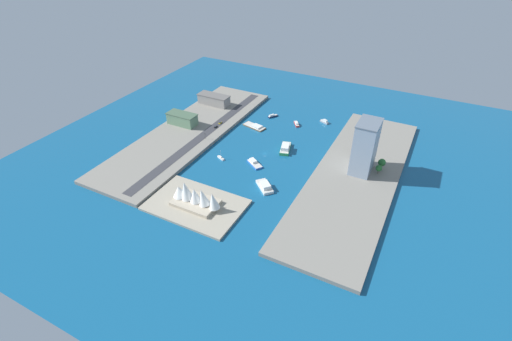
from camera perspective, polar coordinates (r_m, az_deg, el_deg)
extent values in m
plane|color=#145684|center=(364.37, 1.34, 2.58)|extent=(440.00, 440.00, 0.00)
cube|color=gray|center=(340.83, 14.94, -0.95)|extent=(70.00, 240.00, 3.36)
cube|color=gray|center=(404.97, -10.12, 5.83)|extent=(70.00, 240.00, 3.36)
cube|color=#A89E89|center=(303.99, -9.16, -5.21)|extent=(75.84, 49.93, 2.00)
cube|color=#38383D|center=(393.92, -7.89, 5.48)|extent=(9.88, 228.00, 0.15)
cube|color=blue|center=(347.77, -0.19, 1.01)|extent=(19.07, 16.00, 1.62)
cone|color=blue|center=(340.96, 0.58, 0.24)|extent=(2.02, 2.02, 1.46)
cube|color=white|center=(349.07, -0.45, 1.52)|extent=(8.83, 7.89, 2.18)
cube|color=beige|center=(347.29, -0.19, 1.13)|extent=(18.30, 15.36, 0.10)
cube|color=#1E284C|center=(433.62, 2.58, 8.27)|extent=(8.79, 11.78, 1.68)
cone|color=#1E284C|center=(436.89, 3.29, 8.47)|extent=(2.08, 2.08, 1.51)
cube|color=white|center=(432.02, 2.40, 8.42)|extent=(4.93, 6.24, 1.68)
cube|color=beige|center=(433.22, 2.58, 8.38)|extent=(8.44, 11.31, 0.10)
cube|color=red|center=(418.16, 6.20, 7.06)|extent=(10.12, 12.42, 1.92)
cone|color=red|center=(424.09, 5.99, 7.49)|extent=(2.41, 2.41, 1.73)
cube|color=white|center=(416.67, 6.24, 7.22)|extent=(5.53, 6.36, 1.66)
cube|color=beige|center=(417.70, 6.21, 7.18)|extent=(9.71, 11.92, 0.10)
cube|color=#2D8C4C|center=(370.73, 4.51, 3.35)|extent=(14.77, 24.74, 2.88)
cone|color=#2D8C4C|center=(381.31, 4.76, 4.30)|extent=(3.21, 3.21, 2.59)
cube|color=white|center=(366.93, 4.49, 3.60)|extent=(10.07, 13.26, 3.80)
cube|color=beige|center=(369.95, 4.52, 3.54)|extent=(14.18, 23.75, 0.10)
cube|color=white|center=(358.09, -5.39, 1.91)|extent=(9.22, 5.79, 1.34)
cone|color=white|center=(354.64, -4.94, 1.58)|extent=(1.59, 1.59, 1.21)
cube|color=white|center=(357.88, -5.45, 2.10)|extent=(3.87, 2.81, 0.99)
cube|color=beige|center=(357.70, -5.39, 2.01)|extent=(8.85, 5.56, 0.10)
cylinder|color=silver|center=(355.20, -5.39, 2.53)|extent=(0.24, 0.24, 8.23)
cube|color=#999EA3|center=(427.02, 10.37, 7.29)|extent=(10.93, 7.29, 1.92)
cone|color=#999EA3|center=(430.44, 9.81, 7.59)|extent=(2.30, 2.30, 1.73)
cube|color=white|center=(425.38, 10.52, 7.48)|extent=(5.62, 4.43, 2.31)
cube|color=beige|center=(426.56, 10.39, 7.41)|extent=(10.49, 7.00, 0.10)
cube|color=brown|center=(411.58, -0.28, 6.74)|extent=(27.13, 15.27, 1.26)
cone|color=brown|center=(419.24, -1.66, 7.28)|extent=(1.36, 1.36, 1.13)
cube|color=white|center=(408.74, 0.13, 6.75)|extent=(11.83, 10.17, 1.62)
cube|color=beige|center=(411.26, -0.28, 6.82)|extent=(26.05, 14.66, 0.10)
cube|color=silver|center=(318.69, 1.32, -2.48)|extent=(20.95, 20.21, 2.44)
cone|color=silver|center=(326.77, 0.63, -1.41)|extent=(3.10, 3.10, 2.19)
cube|color=white|center=(315.87, 1.43, -2.22)|extent=(12.33, 12.08, 3.31)
cube|color=beige|center=(317.92, 1.33, -2.30)|extent=(20.11, 19.40, 0.10)
cube|color=slate|center=(415.91, -11.19, 7.68)|extent=(31.59, 14.52, 11.57)
cube|color=#47624A|center=(413.20, -11.28, 8.45)|extent=(32.85, 15.10, 0.80)
cube|color=gray|center=(457.54, -6.44, 10.67)|extent=(37.20, 14.74, 10.87)
cube|color=slate|center=(455.20, -6.49, 11.33)|extent=(38.68, 15.33, 0.80)
cube|color=#8C9EB2|center=(335.54, 16.29, 3.37)|extent=(17.51, 26.07, 47.19)
cube|color=slate|center=(324.25, 16.98, 6.99)|extent=(18.21, 27.12, 0.80)
cylinder|color=black|center=(415.32, -5.47, 7.34)|extent=(0.27, 0.65, 0.64)
cylinder|color=black|center=(414.48, -5.25, 7.30)|extent=(0.27, 0.65, 0.64)
cylinder|color=black|center=(412.84, -5.70, 7.15)|extent=(0.27, 0.65, 0.64)
cylinder|color=black|center=(411.99, -5.48, 7.10)|extent=(0.27, 0.65, 0.64)
cube|color=yellow|center=(413.53, -5.48, 7.26)|extent=(2.13, 4.77, 0.72)
cube|color=#262D38|center=(413.05, -5.50, 7.33)|extent=(1.83, 2.69, 0.62)
cylinder|color=black|center=(407.36, -6.14, 6.72)|extent=(0.26, 0.64, 0.64)
cylinder|color=black|center=(406.56, -5.94, 6.67)|extent=(0.26, 0.64, 0.64)
cylinder|color=black|center=(404.98, -6.38, 6.53)|extent=(0.26, 0.64, 0.64)
cylinder|color=black|center=(404.18, -6.19, 6.48)|extent=(0.26, 0.64, 0.64)
cube|color=black|center=(405.61, -6.17, 6.64)|extent=(1.87, 4.64, 0.87)
cube|color=#262D38|center=(405.11, -6.19, 6.72)|extent=(1.63, 2.60, 0.55)
cylinder|color=black|center=(384.35, -7.76, 5.15)|extent=(0.18, 0.18, 5.50)
cube|color=black|center=(382.77, -7.80, 5.57)|extent=(0.36, 0.36, 1.00)
sphere|color=red|center=(382.60, -7.81, 5.62)|extent=(0.24, 0.24, 0.24)
sphere|color=yellow|center=(382.77, -7.80, 5.57)|extent=(0.24, 0.24, 0.24)
sphere|color=green|center=(382.94, -7.80, 5.53)|extent=(0.24, 0.24, 0.24)
cube|color=#BCAD93|center=(302.41, -9.20, -4.84)|extent=(36.00, 22.56, 3.00)
cone|color=white|center=(289.07, -6.54, -4.63)|extent=(10.52, 8.73, 14.45)
cone|color=white|center=(293.47, -8.11, -4.06)|extent=(11.63, 9.09, 15.09)
cone|color=white|center=(297.77, -9.34, -3.74)|extent=(10.34, 9.29, 12.67)
cone|color=white|center=(301.06, -10.68, -3.01)|extent=(11.86, 9.89, 16.42)
cone|color=white|center=(306.58, -11.64, -3.12)|extent=(12.63, 11.52, 10.32)
cylinder|color=brown|center=(354.38, 18.52, 0.54)|extent=(0.50, 0.50, 3.74)
sphere|color=#2D7233|center=(351.96, 18.66, 1.16)|extent=(6.79, 6.79, 6.79)
cylinder|color=brown|center=(346.58, 18.13, -0.22)|extent=(0.50, 0.50, 3.62)
sphere|color=#2D7233|center=(344.37, 18.25, 0.34)|extent=(5.67, 5.67, 5.67)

